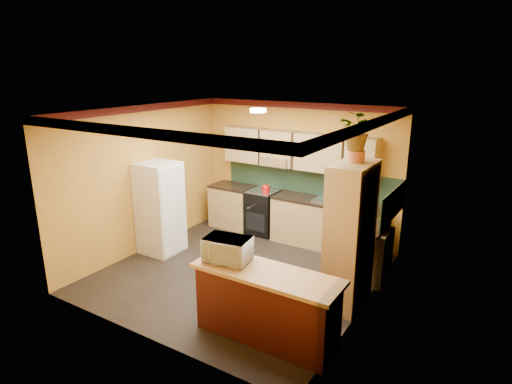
{
  "coord_description": "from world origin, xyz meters",
  "views": [
    {
      "loc": [
        3.67,
        -5.4,
        3.33
      ],
      "look_at": [
        0.05,
        0.45,
        1.32
      ],
      "focal_mm": 30.0,
      "sensor_mm": 36.0,
      "label": 1
    }
  ],
  "objects_px": {
    "fridge": "(160,208)",
    "microwave": "(227,249)",
    "base_cabinets_back": "(290,218)",
    "stove": "(263,212)",
    "breakfast_bar": "(266,307)",
    "pantry": "(350,236)"
  },
  "relations": [
    {
      "from": "fridge",
      "to": "microwave",
      "type": "distance_m",
      "value": 2.79
    },
    {
      "from": "base_cabinets_back",
      "to": "stove",
      "type": "distance_m",
      "value": 0.63
    },
    {
      "from": "breakfast_bar",
      "to": "microwave",
      "type": "relative_size",
      "value": 3.11
    },
    {
      "from": "base_cabinets_back",
      "to": "breakfast_bar",
      "type": "bearing_deg",
      "value": -67.58
    },
    {
      "from": "fridge",
      "to": "microwave",
      "type": "bearing_deg",
      "value": -28.02
    },
    {
      "from": "stove",
      "to": "pantry",
      "type": "xyz_separation_m",
      "value": [
        2.47,
        -1.73,
        0.59
      ]
    },
    {
      "from": "stove",
      "to": "breakfast_bar",
      "type": "height_order",
      "value": "stove"
    },
    {
      "from": "base_cabinets_back",
      "to": "fridge",
      "type": "distance_m",
      "value": 2.54
    },
    {
      "from": "stove",
      "to": "microwave",
      "type": "bearing_deg",
      "value": -66.94
    },
    {
      "from": "breakfast_bar",
      "to": "microwave",
      "type": "xyz_separation_m",
      "value": [
        -0.58,
        0.0,
        0.65
      ]
    },
    {
      "from": "pantry",
      "to": "stove",
      "type": "bearing_deg",
      "value": 145.02
    },
    {
      "from": "stove",
      "to": "fridge",
      "type": "distance_m",
      "value": 2.16
    },
    {
      "from": "stove",
      "to": "microwave",
      "type": "distance_m",
      "value": 3.43
    },
    {
      "from": "fridge",
      "to": "pantry",
      "type": "bearing_deg",
      "value": 1.06
    },
    {
      "from": "pantry",
      "to": "microwave",
      "type": "height_order",
      "value": "pantry"
    },
    {
      "from": "breakfast_bar",
      "to": "fridge",
      "type": "bearing_deg",
      "value": 156.75
    },
    {
      "from": "base_cabinets_back",
      "to": "stove",
      "type": "bearing_deg",
      "value": -180.0
    },
    {
      "from": "pantry",
      "to": "microwave",
      "type": "bearing_deg",
      "value": -129.96
    },
    {
      "from": "fridge",
      "to": "microwave",
      "type": "relative_size",
      "value": 2.94
    },
    {
      "from": "base_cabinets_back",
      "to": "stove",
      "type": "height_order",
      "value": "stove"
    },
    {
      "from": "pantry",
      "to": "microwave",
      "type": "distance_m",
      "value": 1.79
    },
    {
      "from": "base_cabinets_back",
      "to": "fridge",
      "type": "xyz_separation_m",
      "value": [
        -1.76,
        -1.79,
        0.41
      ]
    }
  ]
}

